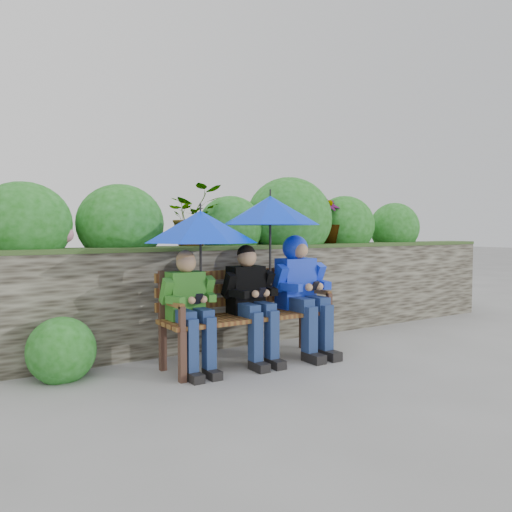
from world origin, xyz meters
TOP-DOWN VIEW (x-y plane):
  - ground at (0.00, 0.00)m, footprint 60.00×60.00m
  - garden_backdrop at (-0.05, 1.60)m, footprint 8.00×2.87m
  - park_bench at (-0.16, 0.03)m, footprint 1.61×0.47m
  - boy_left at (-0.74, -0.04)m, footprint 0.45×0.52m
  - boy_middle at (-0.14, -0.04)m, footprint 0.47×0.55m
  - boy_right at (0.43, -0.04)m, footprint 0.53×0.65m
  - umbrella_left at (-0.62, -0.01)m, footprint 0.99×0.99m
  - umbrella_right at (0.08, -0.02)m, footprint 0.91×0.91m

SIDE VIEW (x-z plane):
  - ground at x=0.00m, z-range 0.00..0.00m
  - park_bench at x=-0.16m, z-range 0.06..0.91m
  - boy_left at x=-0.74m, z-range 0.06..1.09m
  - boy_middle at x=-0.14m, z-range 0.06..1.12m
  - garden_backdrop at x=-0.05m, z-range -0.31..1.53m
  - boy_right at x=0.43m, z-range 0.10..1.24m
  - umbrella_left at x=-0.62m, z-range 0.84..1.60m
  - umbrella_right at x=0.08m, z-range 0.93..1.81m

